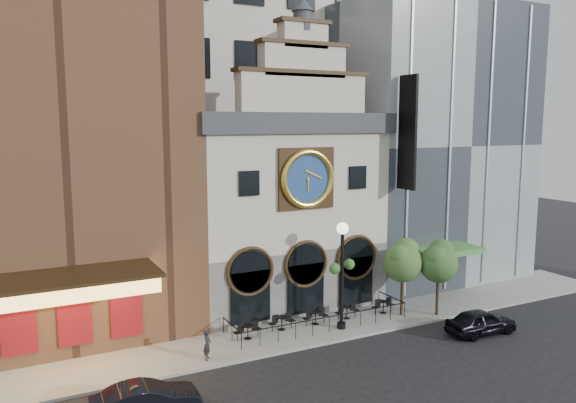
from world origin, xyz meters
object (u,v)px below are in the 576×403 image
(car_right, at_px, (481,322))
(tree_left, at_px, (403,260))
(bistro_1, at_px, (282,322))
(bistro_2, at_px, (315,317))
(car_left, at_px, (146,401))
(tree_right, at_px, (439,261))
(bistro_4, at_px, (383,306))
(pedestrian, at_px, (207,344))
(lamppost, at_px, (342,263))
(bistro_3, at_px, (347,311))
(bistro_0, at_px, (248,331))

(car_right, distance_m, tree_left, 5.59)
(bistro_1, distance_m, bistro_2, 2.13)
(car_left, height_order, tree_right, tree_right)
(bistro_2, bearing_deg, bistro_4, -2.99)
(car_left, height_order, pedestrian, pedestrian)
(car_left, xyz_separation_m, tree_right, (18.56, 3.73, 2.81))
(lamppost, distance_m, tree_left, 4.55)
(bistro_3, height_order, car_right, car_right)
(bistro_2, bearing_deg, car_right, -34.15)
(bistro_2, bearing_deg, tree_right, -14.69)
(bistro_1, relative_size, tree_right, 0.34)
(bistro_4, bearing_deg, tree_right, -31.74)
(car_right, bearing_deg, bistro_4, 34.37)
(bistro_0, relative_size, car_left, 0.36)
(bistro_2, relative_size, bistro_3, 1.00)
(bistro_2, distance_m, car_left, 12.48)
(bistro_1, bearing_deg, car_right, -28.43)
(bistro_3, bearing_deg, car_left, -156.93)
(bistro_3, height_order, bistro_4, same)
(bistro_3, relative_size, bistro_4, 1.00)
(car_left, distance_m, lamppost, 13.30)
(bistro_2, bearing_deg, lamppost, -50.91)
(bistro_4, height_order, tree_right, tree_right)
(bistro_2, xyz_separation_m, car_right, (7.70, -5.23, 0.10))
(pedestrian, relative_size, tree_left, 0.33)
(car_left, bearing_deg, bistro_0, -47.67)
(bistro_2, bearing_deg, bistro_0, -176.88)
(bistro_4, bearing_deg, bistro_1, 177.12)
(lamppost, xyz_separation_m, tree_right, (6.45, -0.72, -0.41))
(bistro_0, height_order, tree_left, tree_left)
(bistro_1, height_order, pedestrian, pedestrian)
(bistro_1, xyz_separation_m, car_right, (9.83, -5.32, 0.10))
(tree_left, bearing_deg, bistro_2, 170.14)
(bistro_1, height_order, car_left, car_left)
(car_right, xyz_separation_m, tree_left, (-2.18, 4.26, 2.88))
(car_right, height_order, car_left, car_left)
(bistro_3, height_order, car_left, car_left)
(bistro_0, bearing_deg, bistro_1, 8.56)
(pedestrian, relative_size, tree_right, 0.33)
(car_right, relative_size, lamppost, 0.68)
(bistro_2, relative_size, car_left, 0.36)
(car_left, bearing_deg, pedestrian, -41.59)
(bistro_0, height_order, pedestrian, pedestrian)
(bistro_1, height_order, lamppost, lamppost)
(car_right, distance_m, pedestrian, 15.29)
(bistro_1, relative_size, lamppost, 0.26)
(bistro_1, distance_m, tree_left, 8.28)
(bistro_2, height_order, lamppost, lamppost)
(tree_left, xyz_separation_m, tree_right, (1.92, -0.99, -0.06))
(tree_right, bearing_deg, car_left, -168.62)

